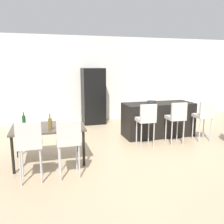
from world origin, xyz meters
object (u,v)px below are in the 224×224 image
Objects in this scene: dining_chair_near at (29,142)px; wine_bottle_end at (24,121)px; potted_plant at (162,110)px; dining_table at (48,129)px; refrigerator at (93,96)px; bar_chair_left at (146,118)px; dining_chair_far at (68,139)px; bar_chair_right at (204,114)px; kitchen_island at (158,119)px; bar_chair_middle at (177,116)px; wine_glass_left at (38,123)px; fruit_bowl at (152,102)px; wine_bottle_middle at (50,124)px.

wine_bottle_end is at bearing 98.36° from dining_chair_near.
wine_bottle_end is 5.46m from potted_plant.
refrigerator is at bearing 62.81° from dining_table.
bar_chair_left and dining_chair_near have the same top height.
bar_chair_right is at bearing 17.62° from dining_chair_far.
dining_table is 5.11m from potted_plant.
kitchen_island is at bearing 16.34° from wine_bottle_end.
refrigerator is (-2.32, 2.72, 0.22)m from bar_chair_right.
bar_chair_middle reaches higher than dining_table.
dining_chair_far is at bearing -107.79° from refrigerator.
bar_chair_left is 2.51m from wine_glass_left.
fruit_bowl is (-0.31, 0.79, 0.26)m from bar_chair_middle.
bar_chair_middle is at bearing 18.41° from dining_chair_near.
kitchen_island is 6.38× the size of wine_bottle_end.
potted_plant is at bearing 40.95° from dining_chair_near.
bar_chair_middle is 3.31× the size of wine_bottle_middle.
dining_table is 4.42× the size of wine_bottle_middle.
dining_chair_far reaches higher than potted_plant.
wine_glass_left is at bearing -169.40° from bar_chair_left.
wine_bottle_end reaches higher than wine_glass_left.
bar_chair_left and dining_chair_far have the same top height.
refrigerator is 8.20× the size of fruit_bowl.
dining_chair_near is at bearing -164.91° from bar_chair_right.
wine_bottle_middle is (-3.84, -0.58, 0.16)m from bar_chair_right.
wine_glass_left is at bearing -40.20° from wine_bottle_end.
bar_chair_middle is at bearing 3.88° from wine_bottle_end.
wine_bottle_end is at bearing 130.60° from dining_chair_far.
refrigerator is at bearing 104.80° from bar_chair_left.
bar_chair_middle is at bearing 22.25° from dining_chair_far.
refrigerator reaches higher than bar_chair_middle.
bar_chair_right is 3.89m from dining_table.
bar_chair_middle and dining_chair_far have the same top height.
kitchen_island is 3.27m from dining_chair_far.
wine_bottle_middle is at bearing 116.94° from dining_chair_far.
wine_bottle_end is (-0.76, 0.89, 0.16)m from dining_chair_far.
bar_chair_middle is 0.57× the size of refrigerator.
bar_chair_middle is 1.91× the size of potted_plant.
fruit_bowl is at bearing 26.71° from wine_bottle_middle.
wine_bottle_middle is (0.04, -0.29, 0.18)m from dining_table.
wine_glass_left is (-3.15, -1.22, 0.40)m from kitchen_island.
wine_bottle_end is at bearing -147.08° from potted_plant.
dining_chair_far is at bearing -0.00° from dining_chair_near.
bar_chair_middle is at bearing 8.02° from wine_glass_left.
bar_chair_right is at bearing -49.56° from refrigerator.
bar_chair_left is 6.03× the size of wine_glass_left.
wine_bottle_middle is 0.26m from wine_glass_left.
dining_chair_near is 1.91× the size of potted_plant.
fruit_bowl is (2.95, 1.25, 0.09)m from wine_glass_left.
dining_table is at bearing -7.37° from wine_bottle_end.
dining_table is 3.41m from refrigerator.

